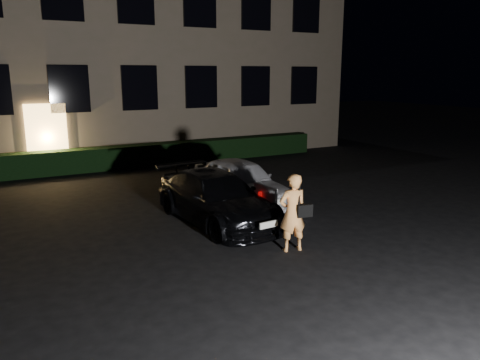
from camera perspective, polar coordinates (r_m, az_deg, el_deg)
ground at (r=9.59m, az=7.75°, el=-9.02°), size 80.00×80.00×0.00m
building at (r=22.91m, az=-15.51°, el=18.57°), size 20.00×8.11×12.00m
hedge at (r=18.70m, az=-11.38°, el=2.99°), size 15.00×0.70×0.85m
sedan at (r=11.37m, az=-2.87°, el=-2.19°), size 2.04×4.33×1.21m
hatch at (r=12.95m, az=0.03°, el=-0.19°), size 1.69×3.77×1.26m
man at (r=9.53m, az=6.47°, el=-3.97°), size 0.68×0.47×1.62m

